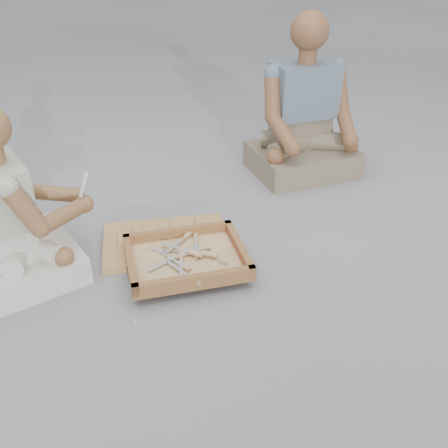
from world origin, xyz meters
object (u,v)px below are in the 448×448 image
object	(u,v)px
carved_panel	(166,242)
craftsman	(18,221)
tool_tray	(186,259)
companion	(304,123)

from	to	relation	value
carved_panel	craftsman	xyz separation A→B (m)	(-0.65, -0.05, 0.25)
carved_panel	tool_tray	world-z (taller)	tool_tray
tool_tray	companion	xyz separation A→B (m)	(0.95, 0.89, 0.26)
tool_tray	companion	world-z (taller)	companion
tool_tray	carved_panel	bearing A→B (deg)	103.19
carved_panel	tool_tray	size ratio (longest dim) A/B	1.14
tool_tray	companion	size ratio (longest dim) A/B	0.55
companion	craftsman	bearing A→B (deg)	18.39
craftsman	companion	xyz separation A→B (m)	(1.65, 0.71, 0.05)
carved_panel	craftsman	world-z (taller)	craftsman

